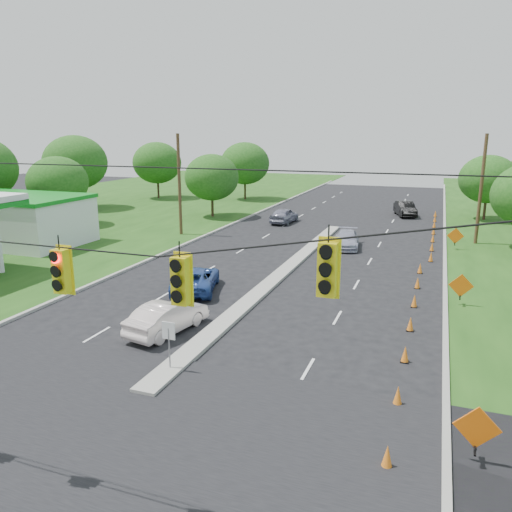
% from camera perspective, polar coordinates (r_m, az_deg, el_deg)
% --- Properties ---
extents(ground, '(160.00, 160.00, 0.00)m').
position_cam_1_polar(ground, '(16.10, -21.15, -21.36)').
color(ground, black).
rests_on(ground, ground).
extents(cross_street, '(160.00, 14.00, 0.02)m').
position_cam_1_polar(cross_street, '(16.10, -21.15, -21.36)').
color(cross_street, black).
rests_on(cross_street, ground).
extents(curb_left, '(0.25, 110.00, 0.16)m').
position_cam_1_polar(curb_left, '(44.97, -5.85, 2.23)').
color(curb_left, gray).
rests_on(curb_left, ground).
extents(curb_right, '(0.25, 110.00, 0.16)m').
position_cam_1_polar(curb_right, '(40.59, 20.76, 0.11)').
color(curb_right, gray).
rests_on(curb_right, ground).
extents(median, '(1.00, 34.00, 0.18)m').
position_cam_1_polar(median, '(33.20, 3.13, -1.93)').
color(median, gray).
rests_on(median, ground).
extents(median_sign, '(0.55, 0.06, 2.05)m').
position_cam_1_polar(median_sign, '(19.64, -9.94, -9.05)').
color(median_sign, gray).
rests_on(median_sign, ground).
extents(signal_span, '(25.60, 0.32, 9.00)m').
position_cam_1_polar(signal_span, '(13.30, -26.00, -5.44)').
color(signal_span, '#422D1C').
rests_on(signal_span, ground).
extents(utility_pole_far_left, '(0.28, 0.28, 9.00)m').
position_cam_1_polar(utility_pole_far_left, '(45.38, -8.74, 8.00)').
color(utility_pole_far_left, '#422D1C').
rests_on(utility_pole_far_left, ground).
extents(utility_pole_far_right, '(0.28, 0.28, 9.00)m').
position_cam_1_polar(utility_pole_far_right, '(44.91, 24.32, 6.88)').
color(utility_pole_far_right, '#422D1C').
rests_on(utility_pole_far_right, ground).
extents(cone_0, '(0.32, 0.32, 0.70)m').
position_cam_1_polar(cone_0, '(15.30, 14.76, -21.28)').
color(cone_0, orange).
rests_on(cone_0, ground).
extents(cone_1, '(0.32, 0.32, 0.70)m').
position_cam_1_polar(cone_1, '(18.29, 15.90, -15.10)').
color(cone_1, orange).
rests_on(cone_1, ground).
extents(cone_2, '(0.32, 0.32, 0.70)m').
position_cam_1_polar(cone_2, '(21.43, 16.67, -10.68)').
color(cone_2, orange).
rests_on(cone_2, ground).
extents(cone_3, '(0.32, 0.32, 0.70)m').
position_cam_1_polar(cone_3, '(24.66, 17.23, -7.41)').
color(cone_3, orange).
rests_on(cone_3, ground).
extents(cone_4, '(0.32, 0.32, 0.70)m').
position_cam_1_polar(cone_4, '(27.96, 17.65, -4.90)').
color(cone_4, orange).
rests_on(cone_4, ground).
extents(cone_5, '(0.32, 0.32, 0.70)m').
position_cam_1_polar(cone_5, '(31.31, 17.98, -2.93)').
color(cone_5, orange).
rests_on(cone_5, ground).
extents(cone_6, '(0.32, 0.32, 0.70)m').
position_cam_1_polar(cone_6, '(34.68, 18.25, -1.33)').
color(cone_6, orange).
rests_on(cone_6, ground).
extents(cone_7, '(0.32, 0.32, 0.70)m').
position_cam_1_polar(cone_7, '(38.07, 19.36, -0.10)').
color(cone_7, orange).
rests_on(cone_7, ground).
extents(cone_8, '(0.32, 0.32, 0.70)m').
position_cam_1_polar(cone_8, '(41.49, 19.47, 1.00)').
color(cone_8, orange).
rests_on(cone_8, ground).
extents(cone_9, '(0.32, 0.32, 0.70)m').
position_cam_1_polar(cone_9, '(44.91, 19.56, 1.93)').
color(cone_9, orange).
rests_on(cone_9, ground).
extents(cone_10, '(0.32, 0.32, 0.70)m').
position_cam_1_polar(cone_10, '(48.35, 19.64, 2.73)').
color(cone_10, orange).
rests_on(cone_10, ground).
extents(cone_11, '(0.32, 0.32, 0.70)m').
position_cam_1_polar(cone_11, '(51.80, 19.71, 3.43)').
color(cone_11, orange).
rests_on(cone_11, ground).
extents(cone_12, '(0.32, 0.32, 0.70)m').
position_cam_1_polar(cone_12, '(55.25, 19.77, 4.04)').
color(cone_12, orange).
rests_on(cone_12, ground).
extents(cone_13, '(0.32, 0.32, 0.70)m').
position_cam_1_polar(cone_13, '(58.71, 19.82, 4.57)').
color(cone_13, orange).
rests_on(cone_13, ground).
extents(work_sign_0, '(1.27, 0.58, 1.37)m').
position_cam_1_polar(work_sign_0, '(15.80, 23.92, -17.66)').
color(work_sign_0, black).
rests_on(work_sign_0, ground).
extents(work_sign_1, '(1.27, 0.58, 1.37)m').
position_cam_1_polar(work_sign_1, '(28.73, 22.38, -3.25)').
color(work_sign_1, black).
rests_on(work_sign_1, ground).
extents(work_sign_2, '(1.27, 0.58, 1.37)m').
position_cam_1_polar(work_sign_2, '(42.35, 21.83, 2.07)').
color(work_sign_2, black).
rests_on(work_sign_2, ground).
extents(tree_2, '(5.88, 5.88, 6.86)m').
position_cam_1_polar(tree_2, '(53.21, -21.72, 7.86)').
color(tree_2, black).
rests_on(tree_2, ground).
extents(tree_3, '(7.56, 7.56, 8.82)m').
position_cam_1_polar(tree_3, '(64.59, -19.95, 10.02)').
color(tree_3, black).
rests_on(tree_3, ground).
extents(tree_4, '(6.72, 6.72, 7.84)m').
position_cam_1_polar(tree_4, '(72.08, -11.24, 10.40)').
color(tree_4, black).
rests_on(tree_4, ground).
extents(tree_5, '(5.88, 5.88, 6.86)m').
position_cam_1_polar(tree_5, '(54.95, -5.07, 8.94)').
color(tree_5, black).
rests_on(tree_5, ground).
extents(tree_6, '(6.72, 6.72, 7.84)m').
position_cam_1_polar(tree_6, '(69.45, -1.28, 10.54)').
color(tree_6, black).
rests_on(tree_6, ground).
extents(tree_12, '(5.88, 5.88, 6.86)m').
position_cam_1_polar(tree_12, '(57.95, 24.99, 7.97)').
color(tree_12, black).
rests_on(tree_12, ground).
extents(white_sedan, '(2.36, 4.66, 1.47)m').
position_cam_1_polar(white_sedan, '(23.68, -10.08, -6.88)').
color(white_sedan, white).
rests_on(white_sedan, ground).
extents(blue_pickup, '(3.74, 5.53, 1.41)m').
position_cam_1_polar(blue_pickup, '(29.53, -6.90, -2.62)').
color(blue_pickup, '#2B4B96').
rests_on(blue_pickup, ground).
extents(silver_car_far, '(2.53, 4.88, 1.35)m').
position_cam_1_polar(silver_car_far, '(40.90, 10.32, 1.87)').
color(silver_car_far, '#A1A3BA').
rests_on(silver_car_far, ground).
extents(silver_car_oncoming, '(2.18, 4.73, 1.57)m').
position_cam_1_polar(silver_car_oncoming, '(51.52, 3.26, 4.66)').
color(silver_car_oncoming, slate).
rests_on(silver_car_oncoming, ground).
extents(dark_car_receding, '(3.02, 5.20, 1.62)m').
position_cam_1_polar(dark_car_receding, '(58.24, 16.68, 5.20)').
color(dark_car_receding, black).
rests_on(dark_car_receding, ground).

